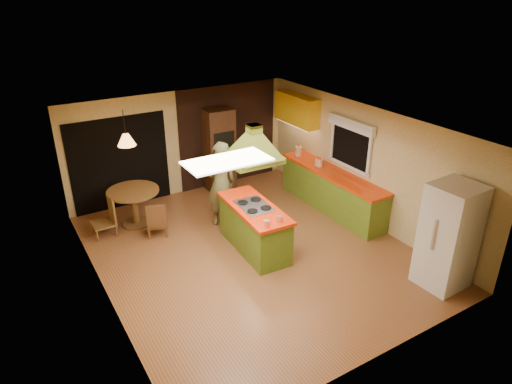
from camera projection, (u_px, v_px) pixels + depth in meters
ground at (252, 251)px, 8.83m from camera, size 6.50×6.50×0.00m
room_walls at (252, 193)px, 8.30m from camera, size 5.50×6.50×6.50m
ceiling_plane at (251, 126)px, 7.77m from camera, size 6.50×6.50×0.00m
brick_panel at (228, 135)px, 11.39m from camera, size 2.64×0.03×2.50m
nook_opening at (120, 163)px, 10.18m from camera, size 2.20×0.03×2.10m
right_counter at (331, 191)px, 10.25m from camera, size 0.62×3.05×0.92m
upper_cabinets at (297, 109)px, 10.92m from camera, size 0.34×1.40×0.70m
window_right at (351, 136)px, 9.66m from camera, size 0.12×1.35×1.06m
fluor_panel at (227, 161)px, 6.33m from camera, size 1.20×0.60×0.03m
kitchen_island at (254, 227)px, 8.73m from camera, size 0.84×1.87×0.93m
range_hood at (254, 138)px, 7.97m from camera, size 0.94×0.69×0.78m
man at (221, 183)px, 9.49m from camera, size 0.71×0.50×1.83m
refrigerator at (449, 236)px, 7.53m from camera, size 0.79×0.75×1.85m
wall_oven at (219, 150)px, 11.07m from camera, size 0.69×0.62×2.03m
dining_table at (134, 200)px, 9.57m from camera, size 1.08×1.08×0.80m
chair_left at (103, 217)px, 9.23m from camera, size 0.45×0.45×0.81m
chair_near at (157, 218)px, 9.26m from camera, size 0.53×0.53×0.75m
pendant_lamp at (126, 140)px, 9.00m from camera, size 0.44×0.44×0.23m
canister_large at (298, 151)px, 10.94m from camera, size 0.20×0.20×0.23m
canister_medium at (320, 163)px, 10.31m from camera, size 0.12×0.12×0.17m
canister_small at (318, 162)px, 10.37m from camera, size 0.13×0.13×0.16m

